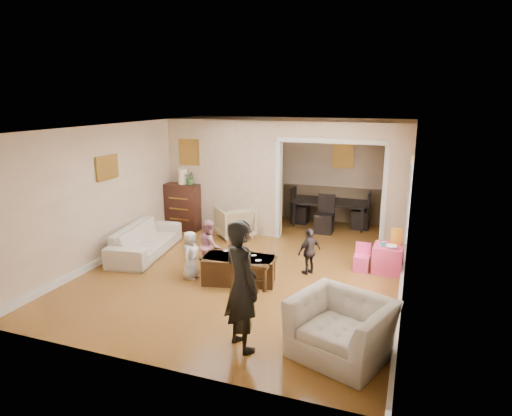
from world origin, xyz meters
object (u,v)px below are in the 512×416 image
at_px(dresser, 184,207).
at_px(coffee_table, 239,269).
at_px(armchair_back, 235,222).
at_px(child_kneel_a, 191,255).
at_px(play_table, 388,259).
at_px(armchair_front, 341,328).
at_px(cyan_cup, 383,244).
at_px(sofa, 145,240).
at_px(table_lamp, 182,176).
at_px(adult_person, 241,286).
at_px(dining_table, 330,213).
at_px(child_toddler, 309,251).
at_px(child_kneel_b, 210,245).
at_px(coffee_cup, 243,256).

xyz_separation_m(dresser, coffee_table, (2.41, -2.44, -0.33)).
xyz_separation_m(armchair_back, child_kneel_a, (0.18, -2.45, 0.08)).
height_order(play_table, child_kneel_a, child_kneel_a).
xyz_separation_m(armchair_front, child_kneel_a, (-2.86, 1.50, 0.06)).
bearing_deg(cyan_cup, sofa, -172.00).
bearing_deg(cyan_cup, table_lamp, 166.05).
distance_m(armchair_back, adult_person, 4.60).
relative_size(dresser, table_lamp, 3.08).
xyz_separation_m(play_table, dining_table, (-1.55, 2.61, 0.07)).
bearing_deg(armchair_front, armchair_back, 147.68).
height_order(dresser, adult_person, adult_person).
xyz_separation_m(dresser, child_toddler, (3.46, -1.69, -0.13)).
bearing_deg(play_table, adult_person, -116.02).
xyz_separation_m(sofa, dresser, (-0.11, 1.81, 0.26)).
distance_m(play_table, cyan_cup, 0.31).
bearing_deg(sofa, child_toddler, -96.97).
bearing_deg(child_toddler, child_kneel_b, -38.98).
bearing_deg(adult_person, child_kneel_b, -17.70).
xyz_separation_m(armchair_back, dining_table, (1.85, 1.64, -0.03)).
distance_m(coffee_table, child_toddler, 1.31).
relative_size(armchair_back, child_kneel_a, 0.90).
xyz_separation_m(sofa, play_table, (4.67, 0.69, -0.05)).
bearing_deg(sofa, child_kneel_b, -110.84).
height_order(play_table, child_kneel_b, child_kneel_b).
bearing_deg(armchair_front, cyan_cup, 104.87).
relative_size(sofa, play_table, 3.91).
xyz_separation_m(dresser, child_kneel_b, (1.71, -2.14, -0.08)).
relative_size(child_kneel_a, child_kneel_b, 0.90).
distance_m(play_table, child_kneel_a, 3.55).
distance_m(dining_table, adult_person, 5.85).
bearing_deg(dining_table, child_kneel_b, -114.10).
relative_size(coffee_table, child_kneel_a, 1.40).
bearing_deg(table_lamp, child_kneel_a, -58.97).
relative_size(coffee_cup, cyan_cup, 1.34).
relative_size(sofa, child_kneel_a, 2.36).
xyz_separation_m(dresser, adult_person, (3.21, -4.34, 0.29)).
relative_size(adult_person, child_toddler, 1.99).
xyz_separation_m(cyan_cup, dining_table, (-1.45, 2.66, -0.22)).
bearing_deg(child_toddler, dresser, -79.48).
height_order(armchair_back, play_table, armchair_back).
relative_size(dresser, child_kneel_a, 1.29).
height_order(armchair_back, child_toddler, child_toddler).
height_order(armchair_front, table_lamp, table_lamp).
height_order(play_table, adult_person, adult_person).
xyz_separation_m(armchair_back, table_lamp, (-1.38, 0.15, 0.94)).
distance_m(armchair_back, play_table, 3.54).
relative_size(table_lamp, coffee_cup, 3.35).
relative_size(child_kneel_b, child_toddler, 1.13).
distance_m(dresser, child_kneel_b, 2.74).
bearing_deg(armchair_back, child_toddler, 99.34).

